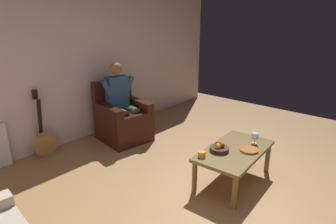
{
  "coord_description": "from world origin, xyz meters",
  "views": [
    {
      "loc": [
        2.59,
        1.3,
        1.95
      ],
      "look_at": [
        -0.19,
        -1.12,
        0.72
      ],
      "focal_mm": 29.98,
      "sensor_mm": 36.0,
      "label": 1
    }
  ],
  "objects": [
    {
      "name": "guitar",
      "position": [
        0.92,
        -2.57,
        0.21
      ],
      "size": [
        0.34,
        0.22,
        1.0
      ],
      "color": "#B17A45",
      "rests_on": "ground"
    },
    {
      "name": "person_seated",
      "position": [
        -0.23,
        -2.18,
        0.69
      ],
      "size": [
        0.62,
        0.59,
        1.29
      ],
      "rotation": [
        0.0,
        0.0,
        -0.14
      ],
      "color": "navy",
      "rests_on": "ground"
    },
    {
      "name": "decorative_dish",
      "position": [
        -0.35,
        0.03,
        0.45
      ],
      "size": [
        0.22,
        0.22,
        0.02
      ],
      "primitive_type": "cylinder",
      "color": "#B5682F",
      "rests_on": "coffee_table"
    },
    {
      "name": "candle_jar",
      "position": [
        0.15,
        -0.31,
        0.47
      ],
      "size": [
        0.09,
        0.09,
        0.07
      ],
      "primitive_type": "cylinder",
      "color": "gold",
      "rests_on": "coffee_table"
    },
    {
      "name": "armchair",
      "position": [
        -0.23,
        -2.18,
        0.34
      ],
      "size": [
        0.81,
        0.86,
        0.98
      ],
      "rotation": [
        0.0,
        0.0,
        -0.14
      ],
      "color": "black",
      "rests_on": "ground"
    },
    {
      "name": "coffee_table",
      "position": [
        -0.28,
        -0.11,
        0.38
      ],
      "size": [
        1.13,
        0.66,
        0.44
      ],
      "rotation": [
        0.0,
        0.0,
        0.05
      ],
      "color": "brown",
      "rests_on": "ground"
    },
    {
      "name": "ground_plane",
      "position": [
        0.0,
        0.0,
        0.0
      ],
      "size": [
        7.26,
        7.26,
        0.0
      ],
      "primitive_type": "plane",
      "color": "#A5794A"
    },
    {
      "name": "wine_glass_near",
      "position": [
        -0.58,
        -0.01,
        0.54
      ],
      "size": [
        0.08,
        0.08,
        0.15
      ],
      "color": "silver",
      "rests_on": "coffee_table"
    },
    {
      "name": "wall_back",
      "position": [
        0.0,
        -2.77,
        1.38
      ],
      "size": [
        6.45,
        0.06,
        2.77
      ],
      "primitive_type": "cube",
      "color": "silver",
      "rests_on": "ground"
    },
    {
      "name": "fruit_bowl",
      "position": [
        -0.11,
        -0.24,
        0.48
      ],
      "size": [
        0.23,
        0.23,
        0.11
      ],
      "color": "#3C2218",
      "rests_on": "coffee_table"
    }
  ]
}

